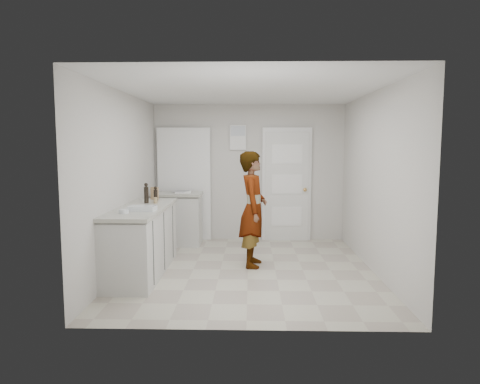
{
  "coord_description": "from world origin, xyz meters",
  "views": [
    {
      "loc": [
        0.04,
        -5.91,
        1.76
      ],
      "look_at": [
        -0.12,
        0.4,
        1.07
      ],
      "focal_mm": 32.0,
      "sensor_mm": 36.0,
      "label": 1
    }
  ],
  "objects_px": {
    "spice_jar": "(155,200)",
    "oil_cruet_b": "(146,193)",
    "baking_dish": "(142,208)",
    "person": "(253,209)",
    "egg_bowl": "(124,211)",
    "oil_cruet_a": "(156,195)",
    "cake_mix_box": "(155,193)"
  },
  "relations": [
    {
      "from": "cake_mix_box",
      "to": "oil_cruet_a",
      "type": "xyz_separation_m",
      "value": [
        0.08,
        -0.28,
        0.01
      ]
    },
    {
      "from": "person",
      "to": "cake_mix_box",
      "type": "height_order",
      "value": "person"
    },
    {
      "from": "person",
      "to": "baking_dish",
      "type": "bearing_deg",
      "value": 121.24
    },
    {
      "from": "cake_mix_box",
      "to": "baking_dish",
      "type": "xyz_separation_m",
      "value": [
        0.09,
        -1.12,
        -0.07
      ]
    },
    {
      "from": "spice_jar",
      "to": "baking_dish",
      "type": "bearing_deg",
      "value": -91.17
    },
    {
      "from": "person",
      "to": "spice_jar",
      "type": "bearing_deg",
      "value": 95.59
    },
    {
      "from": "cake_mix_box",
      "to": "baking_dish",
      "type": "distance_m",
      "value": 1.12
    },
    {
      "from": "cake_mix_box",
      "to": "egg_bowl",
      "type": "xyz_separation_m",
      "value": [
        -0.08,
        -1.35,
        -0.07
      ]
    },
    {
      "from": "spice_jar",
      "to": "oil_cruet_b",
      "type": "xyz_separation_m",
      "value": [
        -0.14,
        0.01,
        0.1
      ]
    },
    {
      "from": "cake_mix_box",
      "to": "oil_cruet_a",
      "type": "bearing_deg",
      "value": -53.74
    },
    {
      "from": "cake_mix_box",
      "to": "egg_bowl",
      "type": "bearing_deg",
      "value": -72.72
    },
    {
      "from": "cake_mix_box",
      "to": "spice_jar",
      "type": "height_order",
      "value": "cake_mix_box"
    },
    {
      "from": "oil_cruet_a",
      "to": "egg_bowl",
      "type": "distance_m",
      "value": 1.08
    },
    {
      "from": "spice_jar",
      "to": "oil_cruet_b",
      "type": "distance_m",
      "value": 0.17
    },
    {
      "from": "cake_mix_box",
      "to": "spice_jar",
      "type": "bearing_deg",
      "value": -55.15
    },
    {
      "from": "spice_jar",
      "to": "cake_mix_box",
      "type": "bearing_deg",
      "value": 104.12
    },
    {
      "from": "oil_cruet_b",
      "to": "egg_bowl",
      "type": "bearing_deg",
      "value": -93.13
    },
    {
      "from": "oil_cruet_b",
      "to": "person",
      "type": "bearing_deg",
      "value": 1.15
    },
    {
      "from": "oil_cruet_a",
      "to": "oil_cruet_b",
      "type": "height_order",
      "value": "oil_cruet_b"
    },
    {
      "from": "spice_jar",
      "to": "baking_dish",
      "type": "relative_size",
      "value": 0.25
    },
    {
      "from": "person",
      "to": "egg_bowl",
      "type": "xyz_separation_m",
      "value": [
        -1.6,
        -0.97,
        0.11
      ]
    },
    {
      "from": "oil_cruet_b",
      "to": "baking_dish",
      "type": "xyz_separation_m",
      "value": [
        0.12,
        -0.71,
        -0.11
      ]
    },
    {
      "from": "cake_mix_box",
      "to": "egg_bowl",
      "type": "height_order",
      "value": "cake_mix_box"
    },
    {
      "from": "oil_cruet_b",
      "to": "baking_dish",
      "type": "relative_size",
      "value": 0.85
    },
    {
      "from": "person",
      "to": "cake_mix_box",
      "type": "relative_size",
      "value": 8.73
    },
    {
      "from": "baking_dish",
      "to": "oil_cruet_a",
      "type": "bearing_deg",
      "value": 90.95
    },
    {
      "from": "egg_bowl",
      "to": "oil_cruet_a",
      "type": "bearing_deg",
      "value": 81.54
    },
    {
      "from": "spice_jar",
      "to": "oil_cruet_a",
      "type": "xyz_separation_m",
      "value": [
        -0.03,
        0.14,
        0.07
      ]
    },
    {
      "from": "spice_jar",
      "to": "oil_cruet_b",
      "type": "relative_size",
      "value": 0.29
    },
    {
      "from": "cake_mix_box",
      "to": "spice_jar",
      "type": "distance_m",
      "value": 0.44
    },
    {
      "from": "spice_jar",
      "to": "oil_cruet_b",
      "type": "height_order",
      "value": "oil_cruet_b"
    },
    {
      "from": "person",
      "to": "oil_cruet_b",
      "type": "distance_m",
      "value": 1.56
    }
  ]
}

